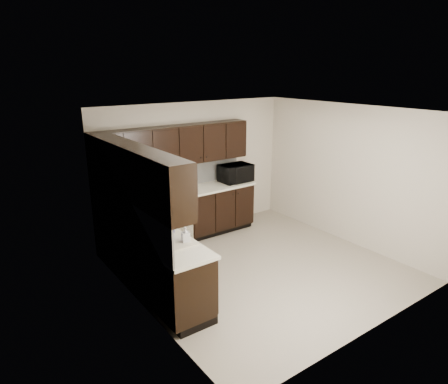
{
  "coord_description": "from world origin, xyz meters",
  "views": [
    {
      "loc": [
        -3.85,
        -4.35,
        3.09
      ],
      "look_at": [
        -0.3,
        0.6,
        1.19
      ],
      "focal_mm": 32.0,
      "sensor_mm": 36.0,
      "label": 1
    }
  ],
  "objects_px": {
    "sink": "(166,244)",
    "microwave": "(236,173)",
    "blue_pitcher": "(165,230)",
    "toaster_oven": "(111,198)",
    "storage_bin": "(132,209)"
  },
  "relations": [
    {
      "from": "storage_bin",
      "to": "blue_pitcher",
      "type": "distance_m",
      "value": 1.09
    },
    {
      "from": "microwave",
      "to": "blue_pitcher",
      "type": "relative_size",
      "value": 2.27
    },
    {
      "from": "toaster_oven",
      "to": "storage_bin",
      "type": "height_order",
      "value": "toaster_oven"
    },
    {
      "from": "microwave",
      "to": "storage_bin",
      "type": "bearing_deg",
      "value": -166.64
    },
    {
      "from": "sink",
      "to": "microwave",
      "type": "bearing_deg",
      "value": 34.71
    },
    {
      "from": "sink",
      "to": "blue_pitcher",
      "type": "relative_size",
      "value": 2.99
    },
    {
      "from": "sink",
      "to": "microwave",
      "type": "height_order",
      "value": "microwave"
    },
    {
      "from": "sink",
      "to": "blue_pitcher",
      "type": "xyz_separation_m",
      "value": [
        0.01,
        0.01,
        0.2
      ]
    },
    {
      "from": "storage_bin",
      "to": "blue_pitcher",
      "type": "relative_size",
      "value": 1.76
    },
    {
      "from": "microwave",
      "to": "storage_bin",
      "type": "xyz_separation_m",
      "value": [
        -2.41,
        -0.59,
        -0.08
      ]
    },
    {
      "from": "toaster_oven",
      "to": "blue_pitcher",
      "type": "bearing_deg",
      "value": -72.51
    },
    {
      "from": "toaster_oven",
      "to": "blue_pitcher",
      "type": "relative_size",
      "value": 1.24
    },
    {
      "from": "sink",
      "to": "microwave",
      "type": "relative_size",
      "value": 1.32
    },
    {
      "from": "sink",
      "to": "toaster_oven",
      "type": "bearing_deg",
      "value": 92.24
    },
    {
      "from": "microwave",
      "to": "toaster_oven",
      "type": "height_order",
      "value": "microwave"
    }
  ]
}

